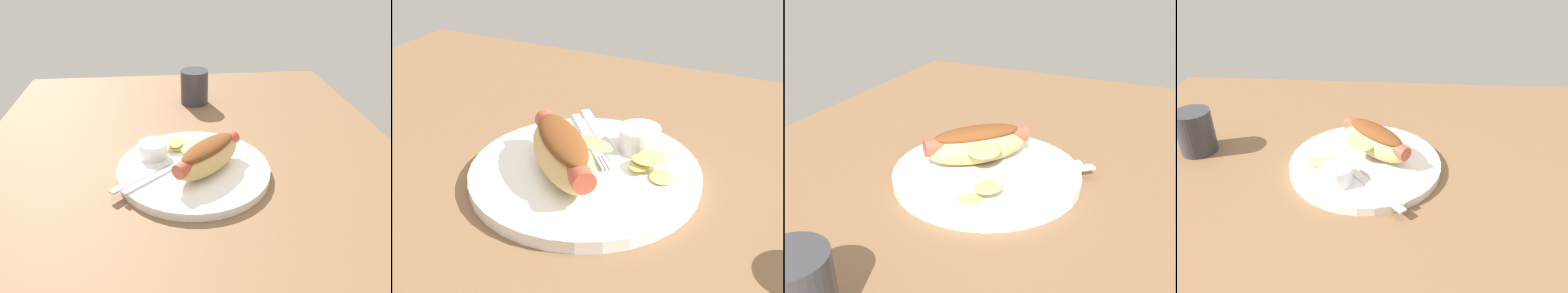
# 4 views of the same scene
# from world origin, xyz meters

# --- Properties ---
(ground_plane) EXTENTS (1.20, 0.90, 0.02)m
(ground_plane) POSITION_xyz_m (0.00, 0.00, -0.01)
(ground_plane) COLOR brown
(plate) EXTENTS (0.29, 0.29, 0.02)m
(plate) POSITION_xyz_m (0.02, -0.00, 0.01)
(plate) COLOR white
(plate) RESTS_ON ground_plane
(hot_dog) EXTENTS (0.16, 0.16, 0.06)m
(hot_dog) POSITION_xyz_m (-0.00, -0.02, 0.05)
(hot_dog) COLOR tan
(hot_dog) RESTS_ON plate
(sauce_ramekin) EXTENTS (0.06, 0.06, 0.03)m
(sauce_ramekin) POSITION_xyz_m (0.06, 0.08, 0.03)
(sauce_ramekin) COLOR white
(sauce_ramekin) RESTS_ON plate
(fork) EXTENTS (0.12, 0.13, 0.00)m
(fork) POSITION_xyz_m (-0.01, 0.07, 0.02)
(fork) COLOR silver
(fork) RESTS_ON plate
(knife) EXTENTS (0.11, 0.13, 0.00)m
(knife) POSITION_xyz_m (-0.01, 0.09, 0.02)
(knife) COLOR silver
(knife) RESTS_ON plate
(chips_pile) EXTENTS (0.07, 0.06, 0.02)m
(chips_pile) POSITION_xyz_m (0.09, 0.03, 0.03)
(chips_pile) COLOR #D7C562
(chips_pile) RESTS_ON plate
(drinking_cup) EXTENTS (0.07, 0.07, 0.09)m
(drinking_cup) POSITION_xyz_m (0.37, -0.03, 0.04)
(drinking_cup) COLOR #333338
(drinking_cup) RESTS_ON ground_plane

